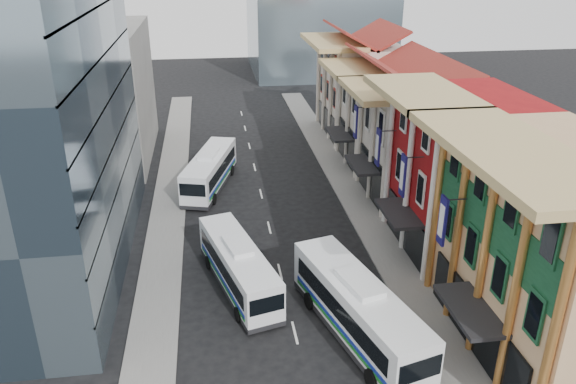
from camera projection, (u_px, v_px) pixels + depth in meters
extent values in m
cube|color=slate|center=(368.00, 220.00, 47.81)|extent=(3.00, 90.00, 0.15)
cube|color=slate|center=(165.00, 233.00, 45.61)|extent=(3.00, 90.00, 0.15)
cube|color=tan|center=(556.00, 255.00, 30.74)|extent=(8.00, 14.00, 12.00)
cube|color=maroon|center=(463.00, 174.00, 41.61)|extent=(8.00, 10.00, 12.00)
cube|color=beige|center=(417.00, 145.00, 50.62)|extent=(8.00, 9.00, 10.00)
cube|color=beige|center=(387.00, 118.00, 58.77)|extent=(8.00, 9.00, 10.00)
cube|color=beige|center=(361.00, 90.00, 68.08)|extent=(8.00, 12.00, 11.00)
cube|color=#394B5A|center=(7.00, 57.00, 35.78)|extent=(12.00, 26.00, 30.00)
cube|color=gray|center=(99.00, 94.00, 59.97)|extent=(10.00, 18.00, 14.00)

